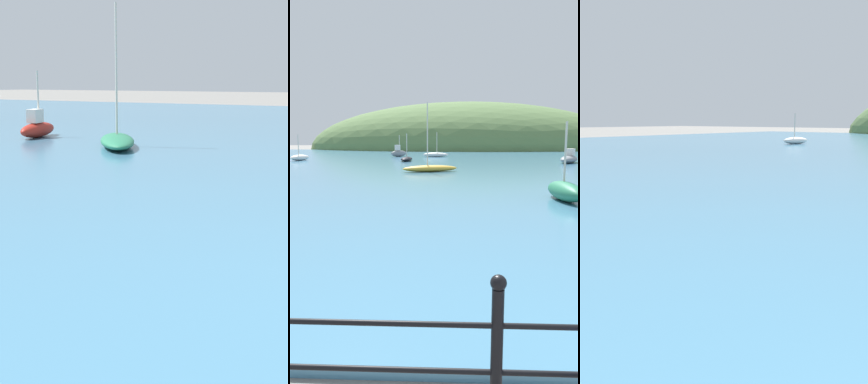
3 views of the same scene
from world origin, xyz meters
The scene contains 1 object.
boat_red_dinghy centered at (-16.74, 32.08, 0.37)m, with size 1.48×2.37×2.31m.
Camera 3 is at (1.69, 2.43, 1.94)m, focal length 42.00 mm.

